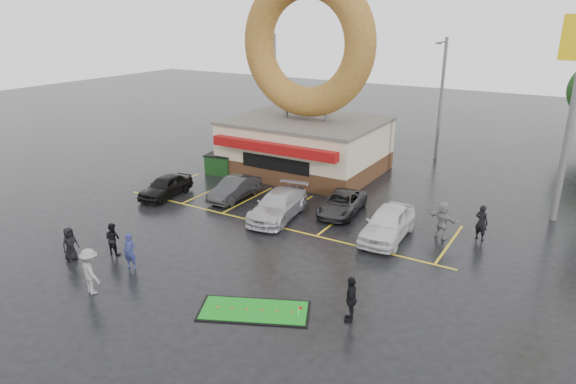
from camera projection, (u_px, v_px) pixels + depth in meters
The scene contains 18 objects.
ground at pixel (228, 248), 24.57m from camera, with size 120.00×120.00×0.00m, color black.
donut_shop at pixel (306, 108), 35.03m from camera, with size 10.20×8.70×13.50m.
streetlight_left at pixel (274, 85), 43.94m from camera, with size 0.40×2.21×9.00m.
streetlight_mid at pixel (441, 96), 37.93m from camera, with size 0.40×2.21×9.00m.
car_black at pixel (166, 186), 31.20m from camera, with size 1.57×3.91×1.33m, color black.
car_dgrey at pixel (235, 188), 30.84m from camera, with size 1.38×3.95×1.30m, color #29282B.
car_silver at pixel (278, 205), 27.98m from camera, with size 2.02×4.98×1.45m, color #B0AFB4.
car_grey at pixel (342, 203), 28.64m from camera, with size 1.93×4.18×1.16m, color #29292B.
car_white at pixel (388, 223), 25.39m from camera, with size 1.87×4.65×1.59m, color silver.
person_blue at pixel (130, 251), 22.32m from camera, with size 0.60×0.40×1.66m, color navy.
person_blackjkt at pixel (113, 239), 23.71m from camera, with size 0.74×0.58×1.53m, color black.
person_hoodie at pixel (90, 271), 20.33m from camera, with size 1.24×0.71×1.91m, color gray.
person_bystander at pixel (70, 244), 23.15m from camera, with size 0.76×0.50×1.56m, color black.
person_cameraman at pixel (351, 299), 18.52m from camera, with size 1.04×0.43×1.77m, color black.
person_walker_near at pixel (442, 220), 25.38m from camera, with size 1.75×0.56×1.89m, color gray.
person_walker_far at pixel (481, 222), 25.19m from camera, with size 0.66×0.43×1.81m, color black.
dumpster at pixel (220, 165), 35.62m from camera, with size 1.80×1.20×1.30m, color #183E18.
putting_green at pixel (254, 311), 19.33m from camera, with size 4.53×3.37×0.52m.
Camera 1 is at (13.99, -17.59, 10.67)m, focal length 32.00 mm.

